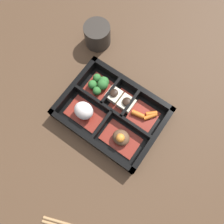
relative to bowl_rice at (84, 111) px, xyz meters
name	(u,v)px	position (x,y,z in m)	size (l,w,h in m)	color
ground_plane	(112,115)	(-0.06, -0.04, -0.03)	(3.00, 3.00, 0.00)	#4C3523
bento_base	(112,114)	(-0.06, -0.04, -0.03)	(0.28, 0.21, 0.01)	black
bento_rim	(112,112)	(-0.06, -0.05, -0.01)	(0.28, 0.21, 0.04)	black
bowl_stew	(121,138)	(-0.12, 0.00, -0.01)	(0.10, 0.07, 0.05)	maroon
bowl_rice	(84,111)	(0.00, 0.00, 0.00)	(0.10, 0.07, 0.06)	maroon
bowl_carrots	(144,116)	(-0.14, -0.09, -0.02)	(0.07, 0.07, 0.02)	maroon
bowl_tofu	(120,99)	(-0.06, -0.09, -0.01)	(0.08, 0.07, 0.04)	maroon
bowl_greens	(100,84)	(0.01, -0.09, -0.01)	(0.07, 0.07, 0.04)	maroon
tea_cup	(97,35)	(0.11, -0.22, 0.00)	(0.08, 0.08, 0.07)	#2D2823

